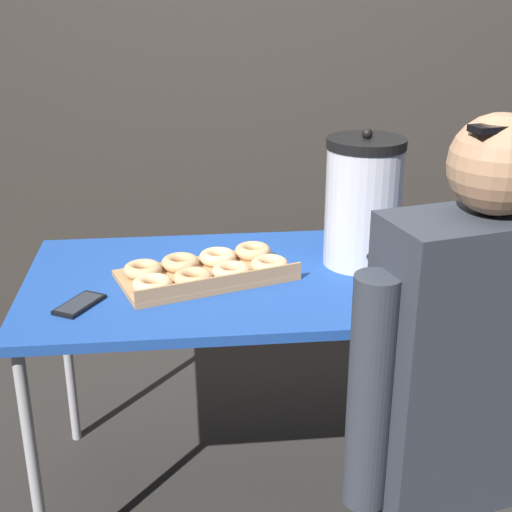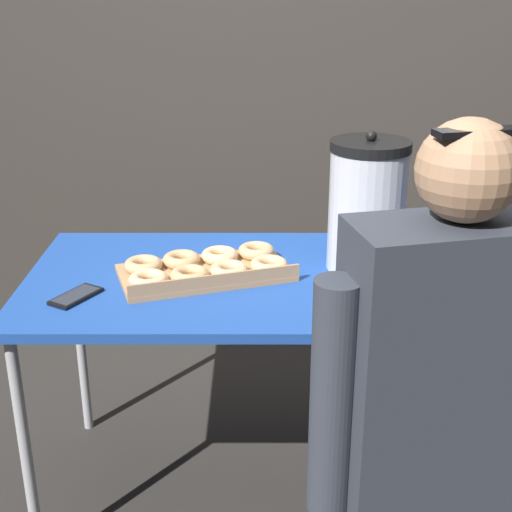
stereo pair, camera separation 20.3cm
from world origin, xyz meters
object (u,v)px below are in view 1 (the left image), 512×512
object	(u,v)px
donut_box	(206,270)
person_seated	(464,434)
coffee_urn	(363,202)
cell_phone	(79,304)

from	to	relation	value
donut_box	person_seated	world-z (taller)	person_seated
coffee_urn	person_seated	size ratio (longest dim) A/B	0.31
coffee_urn	person_seated	distance (m)	0.78
donut_box	coffee_urn	distance (m)	0.50
coffee_urn	person_seated	xyz separation A→B (m)	(0.06, -0.72, -0.30)
donut_box	person_seated	size ratio (longest dim) A/B	0.41
cell_phone	coffee_urn	bearing A→B (deg)	45.73
donut_box	cell_phone	distance (m)	0.37
coffee_urn	cell_phone	distance (m)	0.85
donut_box	coffee_urn	bearing A→B (deg)	-10.02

